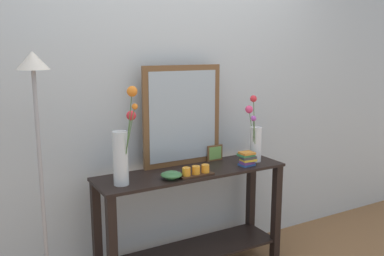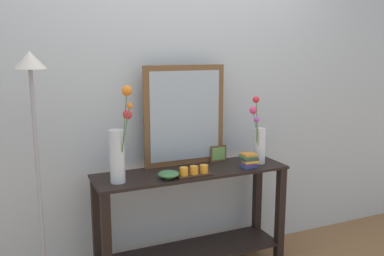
{
  "view_description": "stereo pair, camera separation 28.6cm",
  "coord_description": "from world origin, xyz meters",
  "px_view_note": "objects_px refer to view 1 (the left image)",
  "views": [
    {
      "loc": [
        -1.39,
        -2.44,
        1.65
      ],
      "look_at": [
        0.0,
        0.0,
        1.11
      ],
      "focal_mm": 38.7,
      "sensor_mm": 36.0,
      "label": 1
    },
    {
      "loc": [
        -1.14,
        -2.57,
        1.65
      ],
      "look_at": [
        0.0,
        0.0,
        1.11
      ],
      "focal_mm": 38.7,
      "sensor_mm": 36.0,
      "label": 2
    }
  ],
  "objects_px": {
    "tall_vase_left": "(122,151)",
    "decorative_bowl": "(171,175)",
    "book_stack": "(247,159)",
    "vase_right": "(255,138)",
    "floor_lamp": "(39,147)",
    "mirror_leaning": "(183,116)",
    "picture_frame_small": "(215,153)",
    "console_table": "(192,213)",
    "candle_tray": "(196,172)"
  },
  "relations": [
    {
      "from": "tall_vase_left",
      "to": "decorative_bowl",
      "type": "height_order",
      "value": "tall_vase_left"
    },
    {
      "from": "decorative_bowl",
      "to": "book_stack",
      "type": "height_order",
      "value": "book_stack"
    },
    {
      "from": "vase_right",
      "to": "floor_lamp",
      "type": "distance_m",
      "value": 1.55
    },
    {
      "from": "tall_vase_left",
      "to": "decorative_bowl",
      "type": "distance_m",
      "value": 0.37
    },
    {
      "from": "mirror_leaning",
      "to": "picture_frame_small",
      "type": "relative_size",
      "value": 5.55
    },
    {
      "from": "vase_right",
      "to": "book_stack",
      "type": "height_order",
      "value": "vase_right"
    },
    {
      "from": "tall_vase_left",
      "to": "book_stack",
      "type": "xyz_separation_m",
      "value": [
        0.94,
        -0.04,
        -0.17
      ]
    },
    {
      "from": "tall_vase_left",
      "to": "floor_lamp",
      "type": "bearing_deg",
      "value": 178.24
    },
    {
      "from": "tall_vase_left",
      "to": "book_stack",
      "type": "height_order",
      "value": "tall_vase_left"
    },
    {
      "from": "console_table",
      "to": "book_stack",
      "type": "bearing_deg",
      "value": -14.14
    },
    {
      "from": "mirror_leaning",
      "to": "console_table",
      "type": "bearing_deg",
      "value": -95.27
    },
    {
      "from": "picture_frame_small",
      "to": "vase_right",
      "type": "bearing_deg",
      "value": -34.28
    },
    {
      "from": "decorative_bowl",
      "to": "book_stack",
      "type": "relative_size",
      "value": 1.18
    },
    {
      "from": "vase_right",
      "to": "decorative_bowl",
      "type": "relative_size",
      "value": 3.6
    },
    {
      "from": "vase_right",
      "to": "picture_frame_small",
      "type": "distance_m",
      "value": 0.32
    },
    {
      "from": "vase_right",
      "to": "decorative_bowl",
      "type": "height_order",
      "value": "vase_right"
    },
    {
      "from": "vase_right",
      "to": "picture_frame_small",
      "type": "height_order",
      "value": "vase_right"
    },
    {
      "from": "mirror_leaning",
      "to": "vase_right",
      "type": "height_order",
      "value": "mirror_leaning"
    },
    {
      "from": "mirror_leaning",
      "to": "candle_tray",
      "type": "distance_m",
      "value": 0.45
    },
    {
      "from": "console_table",
      "to": "candle_tray",
      "type": "relative_size",
      "value": 5.67
    },
    {
      "from": "picture_frame_small",
      "to": "mirror_leaning",
      "type": "bearing_deg",
      "value": 174.13
    },
    {
      "from": "tall_vase_left",
      "to": "mirror_leaning",
      "type": "bearing_deg",
      "value": 22.4
    },
    {
      "from": "console_table",
      "to": "candle_tray",
      "type": "bearing_deg",
      "value": -107.7
    },
    {
      "from": "tall_vase_left",
      "to": "vase_right",
      "type": "bearing_deg",
      "value": 1.62
    },
    {
      "from": "picture_frame_small",
      "to": "candle_tray",
      "type": "bearing_deg",
      "value": -140.78
    },
    {
      "from": "tall_vase_left",
      "to": "vase_right",
      "type": "relative_size",
      "value": 1.22
    },
    {
      "from": "mirror_leaning",
      "to": "vase_right",
      "type": "distance_m",
      "value": 0.58
    },
    {
      "from": "tall_vase_left",
      "to": "candle_tray",
      "type": "xyz_separation_m",
      "value": [
        0.49,
        -0.06,
        -0.19
      ]
    },
    {
      "from": "picture_frame_small",
      "to": "book_stack",
      "type": "xyz_separation_m",
      "value": [
        0.12,
        -0.24,
        -0.01
      ]
    },
    {
      "from": "tall_vase_left",
      "to": "picture_frame_small",
      "type": "distance_m",
      "value": 0.85
    },
    {
      "from": "decorative_bowl",
      "to": "mirror_leaning",
      "type": "bearing_deg",
      "value": 49.45
    },
    {
      "from": "console_table",
      "to": "book_stack",
      "type": "relative_size",
      "value": 11.41
    },
    {
      "from": "console_table",
      "to": "tall_vase_left",
      "type": "relative_size",
      "value": 2.2
    },
    {
      "from": "candle_tray",
      "to": "picture_frame_small",
      "type": "distance_m",
      "value": 0.41
    },
    {
      "from": "console_table",
      "to": "mirror_leaning",
      "type": "relative_size",
      "value": 1.89
    },
    {
      "from": "candle_tray",
      "to": "mirror_leaning",
      "type": "bearing_deg",
      "value": 79.3
    },
    {
      "from": "console_table",
      "to": "decorative_bowl",
      "type": "bearing_deg",
      "value": -154.08
    },
    {
      "from": "mirror_leaning",
      "to": "book_stack",
      "type": "relative_size",
      "value": 6.02
    },
    {
      "from": "decorative_bowl",
      "to": "book_stack",
      "type": "xyz_separation_m",
      "value": [
        0.62,
        0.0,
        0.03
      ]
    },
    {
      "from": "candle_tray",
      "to": "picture_frame_small",
      "type": "height_order",
      "value": "picture_frame_small"
    },
    {
      "from": "tall_vase_left",
      "to": "picture_frame_small",
      "type": "height_order",
      "value": "tall_vase_left"
    },
    {
      "from": "decorative_bowl",
      "to": "floor_lamp",
      "type": "height_order",
      "value": "floor_lamp"
    },
    {
      "from": "picture_frame_small",
      "to": "book_stack",
      "type": "distance_m",
      "value": 0.27
    },
    {
      "from": "console_table",
      "to": "decorative_bowl",
      "type": "relative_size",
      "value": 9.65
    },
    {
      "from": "candle_tray",
      "to": "floor_lamp",
      "type": "height_order",
      "value": "floor_lamp"
    },
    {
      "from": "picture_frame_small",
      "to": "floor_lamp",
      "type": "distance_m",
      "value": 1.33
    },
    {
      "from": "picture_frame_small",
      "to": "book_stack",
      "type": "height_order",
      "value": "picture_frame_small"
    },
    {
      "from": "console_table",
      "to": "vase_right",
      "type": "height_order",
      "value": "vase_right"
    },
    {
      "from": "floor_lamp",
      "to": "decorative_bowl",
      "type": "bearing_deg",
      "value": -4.18
    },
    {
      "from": "mirror_leaning",
      "to": "book_stack",
      "type": "xyz_separation_m",
      "value": [
        0.39,
        -0.27,
        -0.31
      ]
    }
  ]
}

